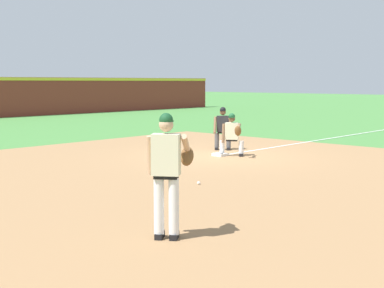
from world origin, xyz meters
name	(u,v)px	position (x,y,z in m)	size (l,w,h in m)	color
ground_plane	(220,156)	(0.00, 0.00, 0.00)	(160.00, 160.00, 0.00)	#47843D
infield_dirt_patch	(203,183)	(-3.67, -2.55, 0.00)	(18.00, 18.00, 0.01)	#9E754C
foul_line_stripe	(347,136)	(8.50, 0.00, 0.01)	(17.01, 0.10, 0.00)	white
first_base_bag	(220,155)	(0.00, 0.00, 0.04)	(0.38, 0.38, 0.09)	white
baseball	(199,183)	(-3.91, -2.63, 0.04)	(0.07, 0.07, 0.07)	white
pitcher	(168,168)	(-7.31, -5.09, 1.06)	(0.85, 0.57, 1.86)	black
first_baseman	(232,133)	(0.19, -0.32, 0.73)	(0.81, 1.04, 1.34)	black
umpire	(223,127)	(1.20, 0.88, 0.79)	(0.64, 0.68, 1.46)	black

